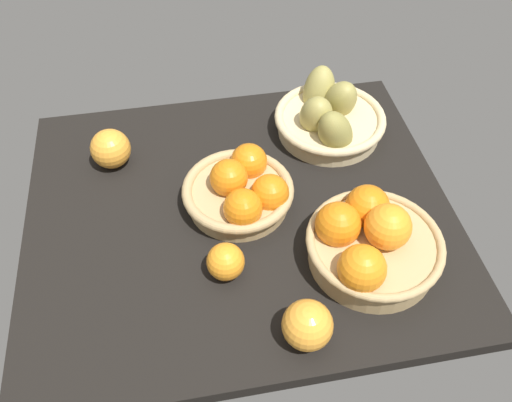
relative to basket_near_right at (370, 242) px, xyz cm
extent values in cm
cube|color=black|center=(-21.06, 15.59, -6.39)|extent=(84.00, 72.00, 3.00)
cylinder|color=tan|center=(0.78, -0.44, -2.21)|extent=(23.02, 23.02, 5.35)
torus|color=tan|center=(0.78, -0.44, 0.47)|extent=(24.63, 24.63, 1.60)
sphere|color=orange|center=(-5.25, 3.09, 2.29)|extent=(8.29, 8.29, 8.29)
sphere|color=orange|center=(2.64, 0.00, 3.74)|extent=(8.29, 8.29, 8.29)
sphere|color=orange|center=(1.32, 6.45, 1.90)|extent=(8.29, 8.29, 8.29)
sphere|color=orange|center=(-3.93, -6.62, 2.28)|extent=(8.29, 8.29, 8.29)
cylinder|color=#D3BC8C|center=(2.46, 35.07, -2.74)|extent=(22.86, 22.86, 4.29)
torus|color=#D3BC8C|center=(2.46, 35.07, -0.60)|extent=(24.81, 24.81, 1.95)
ellipsoid|color=olive|center=(1.59, 28.38, 0.88)|extent=(12.21, 9.20, 13.33)
ellipsoid|color=#9E934C|center=(5.26, 38.01, 1.42)|extent=(9.54, 12.86, 13.79)
ellipsoid|color=#9E934C|center=(1.52, 42.03, 1.18)|extent=(11.63, 12.47, 14.00)
ellipsoid|color=#9E934C|center=(-1.35, 33.61, 1.61)|extent=(7.11, 10.18, 12.37)
cylinder|color=tan|center=(-21.05, 17.44, -2.87)|extent=(20.04, 20.04, 4.04)
torus|color=tan|center=(-21.05, 17.44, -0.85)|extent=(22.09, 22.09, 2.05)
sphere|color=orange|center=(-21.01, 11.11, 0.80)|extent=(7.49, 7.49, 7.49)
sphere|color=orange|center=(-22.60, 18.65, 1.43)|extent=(7.49, 7.49, 7.49)
sphere|color=orange|center=(-17.87, 23.21, 0.61)|extent=(7.49, 7.49, 7.49)
sphere|color=orange|center=(-15.24, 14.48, 0.13)|extent=(7.49, 7.49, 7.49)
sphere|color=#F49E33|center=(-45.64, 33.46, -0.69)|extent=(8.39, 8.39, 8.39)
sphere|color=orange|center=(-25.78, 1.33, -1.47)|extent=(6.83, 6.83, 6.83)
sphere|color=#F49E33|center=(-14.70, -13.58, -0.71)|extent=(8.35, 8.35, 8.35)
camera|label=1|loc=(-29.88, -51.95, 75.42)|focal=37.07mm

